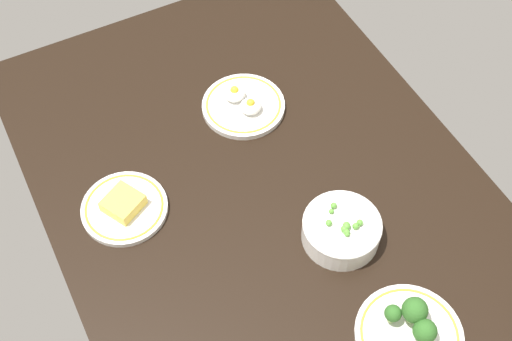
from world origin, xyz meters
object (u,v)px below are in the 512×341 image
object	(u,v)px
plate_cheese	(124,207)
plate_eggs	(243,104)
plate_broccoli	(411,330)
bowl_peas	(341,230)

from	to	relation	value
plate_cheese	plate_eggs	bearing A→B (deg)	-68.54
plate_broccoli	plate_cheese	bearing A→B (deg)	36.57
bowl_peas	plate_eggs	xyz separation A→B (cm)	(40.37, 1.86, -1.83)
plate_eggs	plate_broccoli	bearing A→B (deg)	-177.78
plate_broccoli	plate_cheese	world-z (taller)	plate_broccoli
bowl_peas	plate_broccoli	bearing A→B (deg)	-178.48
plate_eggs	plate_broccoli	xyz separation A→B (cm)	(-64.25, -2.49, 0.75)
bowl_peas	plate_cheese	distance (cm)	45.49
plate_eggs	plate_cheese	distance (cm)	37.58
bowl_peas	plate_broccoli	world-z (taller)	plate_broccoli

